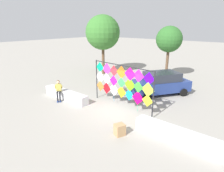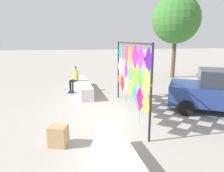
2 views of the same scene
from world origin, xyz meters
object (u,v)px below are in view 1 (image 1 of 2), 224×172
at_px(kite_display_rack, 121,82).
at_px(parked_car, 160,83).
at_px(tree_broadleaf, 102,32).
at_px(seated_vendor, 59,89).
at_px(cardboard_box_large, 120,130).
at_px(tree_far_right, 170,39).

distance_m(kite_display_rack, parked_car, 4.16).
height_order(kite_display_rack, tree_broadleaf, tree_broadleaf).
relative_size(seated_vendor, cardboard_box_large, 2.52).
xyz_separation_m(cardboard_box_large, tree_broadleaf, (-9.15, 8.71, 4.22)).
height_order(parked_car, cardboard_box_large, parked_car).
relative_size(parked_car, tree_far_right, 0.94).
xyz_separation_m(seated_vendor, parked_car, (4.95, 5.97, 0.02)).
xyz_separation_m(seated_vendor, cardboard_box_large, (6.21, -0.82, -0.58)).
distance_m(kite_display_rack, tree_broadleaf, 9.63).
bearing_deg(tree_far_right, cardboard_box_large, -75.85).
bearing_deg(seated_vendor, tree_far_right, 73.28).
bearing_deg(kite_display_rack, tree_far_right, 95.67).
distance_m(parked_car, cardboard_box_large, 6.92).
bearing_deg(tree_broadleaf, cardboard_box_large, -43.60).
distance_m(cardboard_box_large, tree_broadleaf, 13.32).
bearing_deg(parked_car, seated_vendor, -129.70).
bearing_deg(cardboard_box_large, tree_broadleaf, 136.40).
xyz_separation_m(parked_car, tree_broadleaf, (-7.89, 1.93, 3.62)).
bearing_deg(parked_car, kite_display_rack, -101.44).
height_order(cardboard_box_large, tree_far_right, tree_far_right).
relative_size(kite_display_rack, seated_vendor, 3.33).
xyz_separation_m(seated_vendor, tree_broadleaf, (-2.94, 7.89, 3.64)).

